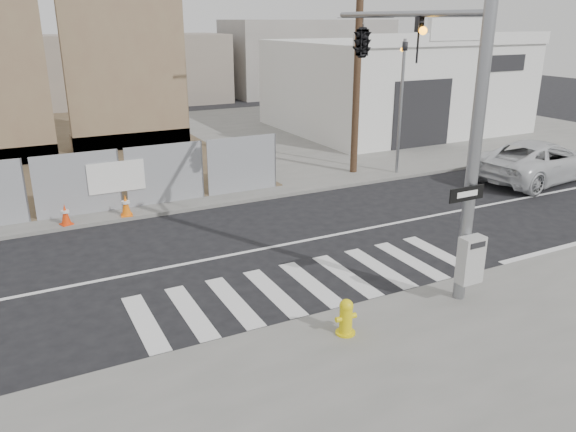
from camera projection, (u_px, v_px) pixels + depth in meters
name	position (u px, v px, depth m)	size (l,w,h in m)	color
ground	(267.00, 248.00, 15.58)	(100.00, 100.00, 0.00)	black
sidewalk_far	(145.00, 149.00, 27.31)	(50.00, 20.00, 0.12)	slate
signal_pole	(395.00, 74.00, 13.35)	(0.96, 5.87, 7.00)	gray
far_signal_pole	(402.00, 88.00, 21.74)	(0.16, 0.20, 5.60)	gray
concrete_wall_right	(127.00, 79.00, 26.06)	(5.50, 1.30, 8.00)	brown
auto_shop	(393.00, 85.00, 31.66)	(12.00, 10.20, 5.95)	silver
utility_pole_right	(358.00, 42.00, 21.27)	(1.60, 0.28, 10.00)	#462F20
fire_hydrant	(346.00, 317.00, 11.00)	(0.46, 0.42, 0.75)	yellow
suv	(539.00, 161.00, 21.90)	(2.63, 5.71, 1.59)	silver
traffic_cone_c	(65.00, 215.00, 16.93)	(0.41, 0.41, 0.65)	#E73A0C
traffic_cone_d	(126.00, 205.00, 17.70)	(0.41, 0.41, 0.69)	orange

